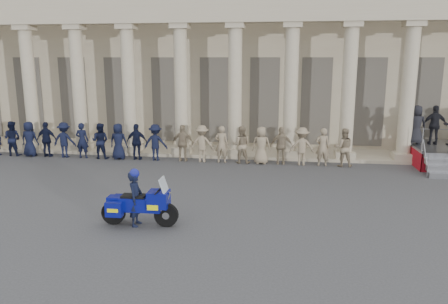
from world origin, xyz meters
TOP-DOWN VIEW (x-y plane):
  - ground at (0.00, 0.00)m, footprint 90.00×90.00m
  - building at (-0.00, 14.74)m, footprint 40.00×12.50m
  - officer_rank at (-3.98, 6.82)m, footprint 21.20×0.65m
  - motorcycle at (-0.37, -1.16)m, footprint 2.26×0.92m
  - rider at (-0.49, -1.16)m, footprint 0.39×0.59m

SIDE VIEW (x-z plane):
  - ground at x=0.00m, z-range 0.00..0.00m
  - motorcycle at x=-0.37m, z-range -0.10..1.35m
  - rider at x=-0.49m, z-range 0.00..1.68m
  - officer_rank at x=-3.98m, z-range 0.00..1.71m
  - building at x=0.00m, z-range 0.02..9.02m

